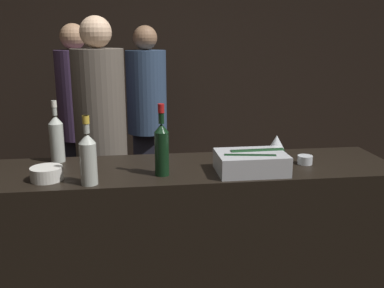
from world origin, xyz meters
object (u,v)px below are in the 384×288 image
object	(u,v)px
ice_bin_with_bottles	(252,161)
bowl_white	(47,173)
wine_glass	(277,143)
white_wine_bottle	(57,137)
person_grey_polo	(101,133)
person_in_hoodie	(147,113)
candle_votive	(305,160)
person_blond_tee	(78,117)
red_wine_bottle_burgundy	(162,147)
rose_wine_bottle	(88,157)

from	to	relation	value
ice_bin_with_bottles	bowl_white	world-z (taller)	ice_bin_with_bottles
wine_glass	white_wine_bottle	distance (m)	1.23
ice_bin_with_bottles	person_grey_polo	bearing A→B (deg)	133.78
ice_bin_with_bottles	person_in_hoodie	size ratio (longest dim) A/B	0.21
bowl_white	candle_votive	bearing A→B (deg)	3.86
bowl_white	person_in_hoodie	bearing A→B (deg)	72.62
bowl_white	person_grey_polo	xyz separation A→B (m)	(0.20, 0.86, -0.00)
candle_votive	person_blond_tee	size ratio (longest dim) A/B	0.05
wine_glass	person_blond_tee	world-z (taller)	person_blond_tee
wine_glass	red_wine_bottle_burgundy	world-z (taller)	red_wine_bottle_burgundy
ice_bin_with_bottles	bowl_white	size ratio (longest dim) A/B	2.32
rose_wine_bottle	ice_bin_with_bottles	bearing A→B (deg)	5.51
bowl_white	rose_wine_bottle	size ratio (longest dim) A/B	0.47
white_wine_bottle	wine_glass	bearing A→B (deg)	-8.03
ice_bin_with_bottles	candle_votive	world-z (taller)	ice_bin_with_bottles
candle_votive	person_in_hoodie	bearing A→B (deg)	116.49
candle_votive	rose_wine_bottle	bearing A→B (deg)	-171.11
bowl_white	white_wine_bottle	size ratio (longest dim) A/B	0.45
person_in_hoodie	candle_votive	bearing A→B (deg)	25.67
rose_wine_bottle	person_in_hoodie	world-z (taller)	person_in_hoodie
person_blond_tee	bowl_white	bearing A→B (deg)	-93.24
white_wine_bottle	person_in_hoodie	size ratio (longest dim) A/B	0.20
white_wine_bottle	person_blond_tee	size ratio (longest dim) A/B	0.20
wine_glass	bowl_white	bearing A→B (deg)	-172.96
wine_glass	person_blond_tee	size ratio (longest dim) A/B	0.09
ice_bin_with_bottles	rose_wine_bottle	xyz separation A→B (m)	(-0.82, -0.08, 0.08)
wine_glass	rose_wine_bottle	distance (m)	1.03
candle_votive	person_blond_tee	bearing A→B (deg)	133.76
bowl_white	candle_votive	world-z (taller)	bowl_white
bowl_white	white_wine_bottle	bearing A→B (deg)	89.74
candle_votive	ice_bin_with_bottles	bearing A→B (deg)	-163.10
white_wine_bottle	person_in_hoodie	world-z (taller)	person_in_hoodie
person_grey_polo	rose_wine_bottle	bearing A→B (deg)	152.13
ice_bin_with_bottles	person_grey_polo	distance (m)	1.20
wine_glass	person_grey_polo	xyz separation A→B (m)	(-1.02, 0.71, -0.08)
white_wine_bottle	person_blond_tee	bearing A→B (deg)	91.77
ice_bin_with_bottles	red_wine_bottle_burgundy	world-z (taller)	red_wine_bottle_burgundy
bowl_white	person_in_hoodie	xyz separation A→B (m)	(0.54, 1.74, -0.03)
white_wine_bottle	red_wine_bottle_burgundy	xyz separation A→B (m)	(0.57, -0.32, 0.01)
bowl_white	person_in_hoodie	distance (m)	1.82
bowl_white	person_blond_tee	world-z (taller)	person_blond_tee
bowl_white	candle_votive	distance (m)	1.37
bowl_white	white_wine_bottle	xyz separation A→B (m)	(0.00, 0.32, 0.11)
bowl_white	ice_bin_with_bottles	bearing A→B (deg)	-0.50
candle_votive	rose_wine_bottle	world-z (taller)	rose_wine_bottle
person_in_hoodie	ice_bin_with_bottles	bearing A→B (deg)	14.79
person_blond_tee	person_grey_polo	xyz separation A→B (m)	(0.24, -0.70, 0.01)
white_wine_bottle	red_wine_bottle_burgundy	size ratio (longest dim) A/B	0.94
ice_bin_with_bottles	person_blond_tee	xyz separation A→B (m)	(-1.07, 1.57, -0.04)
wine_glass	person_grey_polo	distance (m)	1.24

